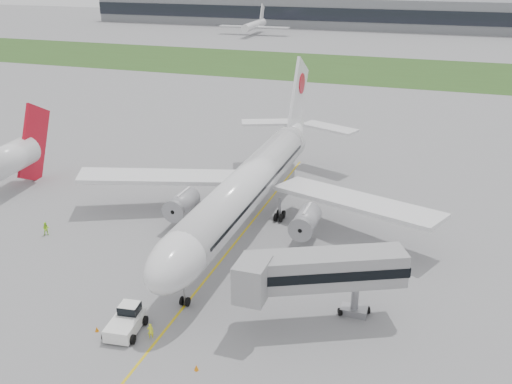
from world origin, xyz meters
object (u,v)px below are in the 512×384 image
(pushback_tug, at_px, (126,320))
(jet_bridge, at_px, (316,272))
(ground_crew_near, at_px, (151,331))
(neighbor_aircraft, at_px, (13,157))
(airliner, at_px, (251,182))

(pushback_tug, bearing_deg, jet_bridge, 16.34)
(pushback_tug, distance_m, ground_crew_near, 2.69)
(jet_bridge, bearing_deg, ground_crew_near, -177.03)
(jet_bridge, height_order, neighbor_aircraft, neighbor_aircraft)
(jet_bridge, distance_m, ground_crew_near, 15.74)
(jet_bridge, xyz_separation_m, neighbor_aircraft, (-49.22, 18.68, -0.40))
(airliner, bearing_deg, pushback_tug, -97.51)
(ground_crew_near, relative_size, neighbor_aircraft, 0.10)
(airliner, distance_m, pushback_tug, 25.86)
(airliner, bearing_deg, jet_bridge, -55.72)
(neighbor_aircraft, bearing_deg, jet_bridge, -26.33)
(pushback_tug, relative_size, neighbor_aircraft, 0.30)
(pushback_tug, height_order, neighbor_aircraft, neighbor_aircraft)
(airliner, distance_m, neighbor_aircraft, 36.65)
(ground_crew_near, bearing_deg, neighbor_aircraft, -59.93)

